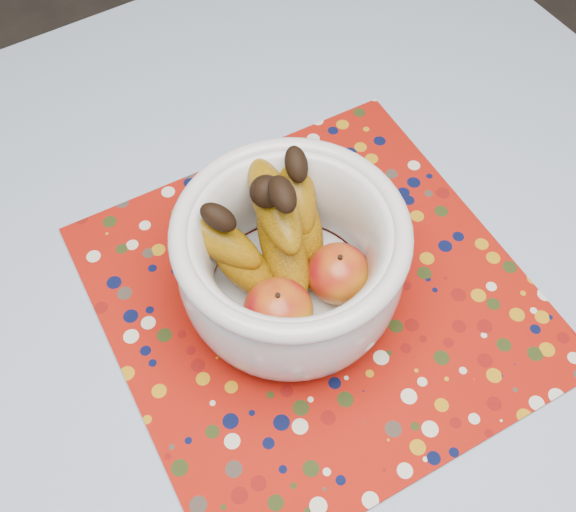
{
  "coord_description": "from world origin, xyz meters",
  "views": [
    {
      "loc": [
        -0.11,
        -0.21,
        1.42
      ],
      "look_at": [
        0.07,
        0.1,
        0.85
      ],
      "focal_mm": 42.0,
      "sensor_mm": 36.0,
      "label": 1
    }
  ],
  "objects": [
    {
      "name": "placemat",
      "position": [
        0.1,
        0.09,
        0.76
      ],
      "size": [
        0.46,
        0.46,
        0.0
      ],
      "primitive_type": "cube",
      "rotation": [
        0.0,
        0.0,
        -0.05
      ],
      "color": "#941108",
      "rests_on": "tablecloth"
    },
    {
      "name": "tablecloth",
      "position": [
        0.0,
        0.0,
        0.76
      ],
      "size": [
        1.32,
        1.32,
        0.01
      ],
      "primitive_type": "cube",
      "color": "slate",
      "rests_on": "table"
    },
    {
      "name": "fruit_bowl",
      "position": [
        0.07,
        0.1,
        0.84
      ],
      "size": [
        0.25,
        0.24,
        0.19
      ],
      "color": "silver",
      "rests_on": "placemat"
    },
    {
      "name": "table",
      "position": [
        0.0,
        0.0,
        0.67
      ],
      "size": [
        1.2,
        1.2,
        0.75
      ],
      "color": "brown",
      "rests_on": "ground"
    }
  ]
}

